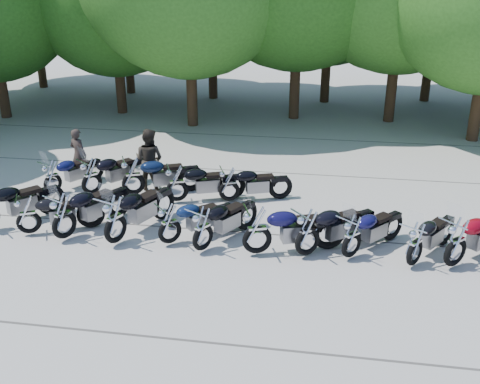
# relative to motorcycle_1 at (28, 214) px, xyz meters

# --- Properties ---
(ground) EXTENTS (90.00, 90.00, 0.00)m
(ground) POSITION_rel_motorcycle_1_xyz_m (5.15, -0.51, -0.59)
(ground) COLOR gray
(ground) RESTS_ON ground
(motorcycle_1) EXTENTS (2.15, 1.50, 1.18)m
(motorcycle_1) POSITION_rel_motorcycle_1_xyz_m (0.00, 0.00, 0.00)
(motorcycle_1) COLOR black
(motorcycle_1) RESTS_ON ground
(motorcycle_2) EXTENTS (1.77, 2.46, 1.36)m
(motorcycle_2) POSITION_rel_motorcycle_1_xyz_m (0.99, -0.11, 0.09)
(motorcycle_2) COLOR black
(motorcycle_2) RESTS_ON ground
(motorcycle_3) EXTENTS (1.66, 2.58, 1.40)m
(motorcycle_3) POSITION_rel_motorcycle_1_xyz_m (2.31, -0.15, 0.11)
(motorcycle_3) COLOR black
(motorcycle_3) RESTS_ON ground
(motorcycle_4) EXTENTS (1.99, 1.90, 1.19)m
(motorcycle_4) POSITION_rel_motorcycle_1_xyz_m (3.60, 0.04, 0.01)
(motorcycle_4) COLOR #0E1C3F
(motorcycle_4) RESTS_ON ground
(motorcycle_5) EXTENTS (1.73, 2.27, 1.26)m
(motorcycle_5) POSITION_rel_motorcycle_1_xyz_m (4.45, -0.18, 0.04)
(motorcycle_5) COLOR black
(motorcycle_5) RESTS_ON ground
(motorcycle_6) EXTENTS (2.52, 1.53, 1.36)m
(motorcycle_6) POSITION_rel_motorcycle_1_xyz_m (5.73, -0.16, 0.09)
(motorcycle_6) COLOR black
(motorcycle_6) RESTS_ON ground
(motorcycle_7) EXTENTS (2.26, 2.05, 1.33)m
(motorcycle_7) POSITION_rel_motorcycle_1_xyz_m (6.88, -0.04, 0.07)
(motorcycle_7) COLOR black
(motorcycle_7) RESTS_ON ground
(motorcycle_8) EXTENTS (1.90, 2.05, 1.21)m
(motorcycle_8) POSITION_rel_motorcycle_1_xyz_m (7.87, 0.02, 0.02)
(motorcycle_8) COLOR #0F0D3B
(motorcycle_8) RESTS_ON ground
(motorcycle_9) EXTENTS (1.74, 2.11, 1.20)m
(motorcycle_9) POSITION_rel_motorcycle_1_xyz_m (9.25, -0.13, 0.01)
(motorcycle_9) COLOR black
(motorcycle_9) RESTS_ON ground
(motorcycle_10) EXTENTS (2.26, 2.15, 1.35)m
(motorcycle_10) POSITION_rel_motorcycle_1_xyz_m (10.12, -0.04, 0.09)
(motorcycle_10) COLOR maroon
(motorcycle_10) RESTS_ON ground
(motorcycle_12) EXTENTS (1.57, 2.11, 1.17)m
(motorcycle_12) POSITION_rel_motorcycle_1_xyz_m (-0.65, 2.58, -0.00)
(motorcycle_12) COLOR #0E113E
(motorcycle_12) RESTS_ON ground
(motorcycle_13) EXTENTS (1.92, 2.22, 1.28)m
(motorcycle_13) POSITION_rel_motorcycle_1_xyz_m (0.51, 2.69, 0.05)
(motorcycle_13) COLOR black
(motorcycle_13) RESTS_ON ground
(motorcycle_14) EXTENTS (2.43, 1.61, 1.32)m
(motorcycle_14) POSITION_rel_motorcycle_1_xyz_m (1.73, 2.84, 0.07)
(motorcycle_14) COLOR black
(motorcycle_14) RESTS_ON ground
(motorcycle_15) EXTENTS (2.32, 1.43, 1.26)m
(motorcycle_15) POSITION_rel_motorcycle_1_xyz_m (3.10, 2.56, 0.04)
(motorcycle_15) COLOR black
(motorcycle_15) RESTS_ON ground
(motorcycle_16) EXTENTS (2.17, 1.31, 1.18)m
(motorcycle_16) POSITION_rel_motorcycle_1_xyz_m (4.55, 2.83, -0.00)
(motorcycle_16) COLOR black
(motorcycle_16) RESTS_ON ground
(rider_0) EXTENTS (0.69, 0.56, 1.63)m
(rider_0) POSITION_rel_motorcycle_1_xyz_m (-0.42, 3.97, 0.22)
(rider_0) COLOR #2B211D
(rider_0) RESTS_ON ground
(rider_1) EXTENTS (1.05, 0.90, 1.87)m
(rider_1) POSITION_rel_motorcycle_1_xyz_m (2.03, 3.48, 0.35)
(rider_1) COLOR #2A241C
(rider_1) RESTS_ON ground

